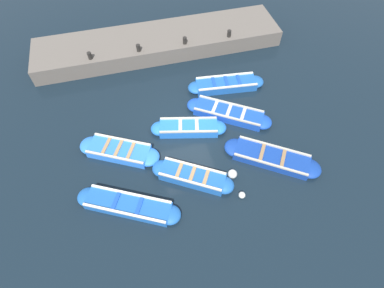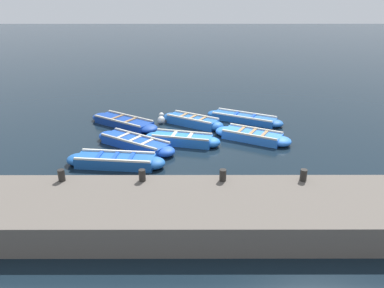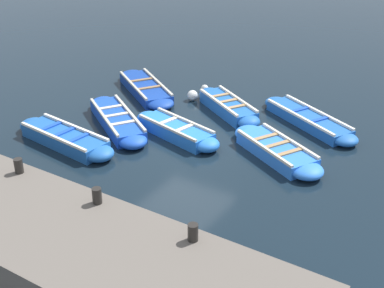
% 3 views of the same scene
% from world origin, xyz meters
% --- Properties ---
extents(ground_plane, '(120.00, 120.00, 0.00)m').
position_xyz_m(ground_plane, '(0.00, 0.00, 0.00)').
color(ground_plane, black).
extents(boat_broadside, '(2.82, 3.66, 0.43)m').
position_xyz_m(boat_broadside, '(0.66, -2.05, 0.19)').
color(boat_broadside, '#1947B7').
rests_on(boat_broadside, ground).
extents(boat_mid_row, '(2.48, 3.80, 0.38)m').
position_xyz_m(boat_mid_row, '(-2.59, 2.84, 0.16)').
color(boat_mid_row, '#1E59AD').
rests_on(boat_mid_row, ground).
extents(boat_alongside, '(1.48, 3.31, 0.44)m').
position_xyz_m(boat_alongside, '(0.29, -0.13, 0.19)').
color(boat_alongside, blue).
rests_on(boat_alongside, ground).
extents(boat_end_of_row, '(1.21, 3.75, 0.45)m').
position_xyz_m(boat_end_of_row, '(2.42, -2.52, 0.19)').
color(boat_end_of_row, '#1E59AD').
rests_on(boat_end_of_row, ground).
extents(boat_drifting, '(2.92, 3.71, 0.40)m').
position_xyz_m(boat_drifting, '(-2.00, -2.96, 0.17)').
color(boat_drifting, navy).
rests_on(boat_drifting, ground).
extents(boat_outer_right, '(2.37, 3.39, 0.42)m').
position_xyz_m(boat_outer_right, '(-0.15, 2.88, 0.18)').
color(boat_outer_right, blue).
rests_on(boat_outer_right, ground).
extents(boat_bow_out, '(2.32, 3.13, 0.46)m').
position_xyz_m(boat_bow_out, '(-2.05, 0.32, 0.20)').
color(boat_bow_out, '#1E59AD').
rests_on(boat_bow_out, ground).
extents(quay_wall, '(2.77, 12.79, 0.84)m').
position_xyz_m(quay_wall, '(6.18, 0.00, 0.42)').
color(quay_wall, '#605951').
rests_on(quay_wall, ground).
extents(bollard_north, '(0.20, 0.20, 0.35)m').
position_xyz_m(bollard_north, '(5.14, -3.52, 1.01)').
color(bollard_north, black).
rests_on(bollard_north, quay_wall).
extents(bollard_mid_north, '(0.20, 0.20, 0.35)m').
position_xyz_m(bollard_mid_north, '(5.14, -1.17, 1.01)').
color(bollard_mid_north, black).
rests_on(bollard_mid_north, quay_wall).
extents(bollard_mid_south, '(0.20, 0.20, 0.35)m').
position_xyz_m(bollard_mid_south, '(5.14, 1.17, 1.01)').
color(bollard_mid_south, black).
rests_on(bollard_mid_south, quay_wall).
extents(bollard_south, '(0.20, 0.20, 0.35)m').
position_xyz_m(bollard_south, '(5.14, 3.52, 1.01)').
color(bollard_south, black).
rests_on(bollard_south, quay_wall).
extents(buoy_orange_near, '(0.26, 0.26, 0.26)m').
position_xyz_m(buoy_orange_near, '(-3.22, -1.26, 0.13)').
color(buoy_orange_near, silver).
rests_on(buoy_orange_near, ground).
extents(buoy_yellow_far, '(0.36, 0.36, 0.36)m').
position_xyz_m(buoy_yellow_far, '(-2.31, -1.20, 0.18)').
color(buoy_yellow_far, silver).
rests_on(buoy_yellow_far, ground).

